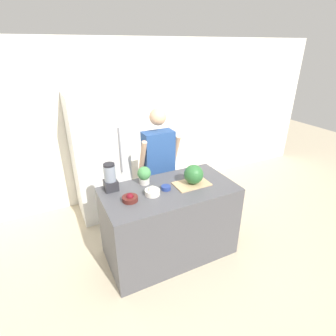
{
  "coord_description": "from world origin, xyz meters",
  "views": [
    {
      "loc": [
        -1.2,
        -1.97,
        2.48
      ],
      "look_at": [
        0.0,
        0.45,
        1.2
      ],
      "focal_mm": 28.0,
      "sensor_mm": 36.0,
      "label": 1
    }
  ],
  "objects_px": {
    "refrigerator": "(100,157)",
    "person": "(159,167)",
    "bowl_cream": "(152,191)",
    "watermelon": "(194,174)",
    "potted_plant": "(144,175)",
    "blender": "(110,178)",
    "bowl_small_blue": "(166,188)",
    "bowl_cherries": "(130,198)"
  },
  "relations": [
    {
      "from": "bowl_cherries",
      "to": "refrigerator",
      "type": "bearing_deg",
      "value": 90.48
    },
    {
      "from": "bowl_cherries",
      "to": "blender",
      "type": "bearing_deg",
      "value": 110.04
    },
    {
      "from": "watermelon",
      "to": "refrigerator",
      "type": "bearing_deg",
      "value": 120.94
    },
    {
      "from": "refrigerator",
      "to": "person",
      "type": "relative_size",
      "value": 1.09
    },
    {
      "from": "bowl_cherries",
      "to": "bowl_small_blue",
      "type": "relative_size",
      "value": 1.55
    },
    {
      "from": "refrigerator",
      "to": "person",
      "type": "xyz_separation_m",
      "value": [
        0.7,
        -0.63,
        -0.06
      ]
    },
    {
      "from": "bowl_cherries",
      "to": "blender",
      "type": "xyz_separation_m",
      "value": [
        -0.12,
        0.32,
        0.12
      ]
    },
    {
      "from": "person",
      "to": "bowl_small_blue",
      "type": "distance_m",
      "value": 0.76
    },
    {
      "from": "person",
      "to": "bowl_cream",
      "type": "distance_m",
      "value": 0.86
    },
    {
      "from": "person",
      "to": "bowl_small_blue",
      "type": "bearing_deg",
      "value": -107.92
    },
    {
      "from": "blender",
      "to": "potted_plant",
      "type": "relative_size",
      "value": 1.5
    },
    {
      "from": "bowl_small_blue",
      "to": "person",
      "type": "bearing_deg",
      "value": 72.08
    },
    {
      "from": "watermelon",
      "to": "bowl_cherries",
      "type": "xyz_separation_m",
      "value": [
        -0.81,
        -0.02,
        -0.1
      ]
    },
    {
      "from": "watermelon",
      "to": "bowl_small_blue",
      "type": "height_order",
      "value": "watermelon"
    },
    {
      "from": "bowl_small_blue",
      "to": "blender",
      "type": "height_order",
      "value": "blender"
    },
    {
      "from": "refrigerator",
      "to": "blender",
      "type": "xyz_separation_m",
      "value": [
        -0.11,
        -1.06,
        0.16
      ]
    },
    {
      "from": "refrigerator",
      "to": "watermelon",
      "type": "height_order",
      "value": "refrigerator"
    },
    {
      "from": "person",
      "to": "potted_plant",
      "type": "distance_m",
      "value": 0.64
    },
    {
      "from": "refrigerator",
      "to": "person",
      "type": "height_order",
      "value": "refrigerator"
    },
    {
      "from": "bowl_cream",
      "to": "refrigerator",
      "type": "bearing_deg",
      "value": 101.47
    },
    {
      "from": "bowl_cream",
      "to": "bowl_small_blue",
      "type": "bearing_deg",
      "value": 10.26
    },
    {
      "from": "watermelon",
      "to": "bowl_cream",
      "type": "relative_size",
      "value": 1.36
    },
    {
      "from": "blender",
      "to": "bowl_cherries",
      "type": "bearing_deg",
      "value": -69.96
    },
    {
      "from": "person",
      "to": "watermelon",
      "type": "xyz_separation_m",
      "value": [
        0.12,
        -0.74,
        0.19
      ]
    },
    {
      "from": "bowl_cherries",
      "to": "bowl_small_blue",
      "type": "bearing_deg",
      "value": 5.64
    },
    {
      "from": "refrigerator",
      "to": "bowl_cream",
      "type": "relative_size",
      "value": 11.02
    },
    {
      "from": "bowl_cream",
      "to": "potted_plant",
      "type": "bearing_deg",
      "value": 86.58
    },
    {
      "from": "refrigerator",
      "to": "bowl_small_blue",
      "type": "distance_m",
      "value": 1.42
    },
    {
      "from": "bowl_small_blue",
      "to": "blender",
      "type": "bearing_deg",
      "value": 154.0
    },
    {
      "from": "watermelon",
      "to": "bowl_small_blue",
      "type": "relative_size",
      "value": 2.1
    },
    {
      "from": "person",
      "to": "blender",
      "type": "height_order",
      "value": "person"
    },
    {
      "from": "watermelon",
      "to": "bowl_cream",
      "type": "xyz_separation_m",
      "value": [
        -0.54,
        -0.01,
        -0.09
      ]
    },
    {
      "from": "watermelon",
      "to": "blender",
      "type": "distance_m",
      "value": 0.97
    },
    {
      "from": "bowl_cream",
      "to": "potted_plant",
      "type": "relative_size",
      "value": 0.78
    },
    {
      "from": "bowl_small_blue",
      "to": "blender",
      "type": "relative_size",
      "value": 0.34
    },
    {
      "from": "refrigerator",
      "to": "watermelon",
      "type": "distance_m",
      "value": 1.6
    },
    {
      "from": "watermelon",
      "to": "bowl_small_blue",
      "type": "distance_m",
      "value": 0.37
    },
    {
      "from": "bowl_cream",
      "to": "potted_plant",
      "type": "xyz_separation_m",
      "value": [
        0.02,
        0.28,
        0.08
      ]
    },
    {
      "from": "refrigerator",
      "to": "potted_plant",
      "type": "xyz_separation_m",
      "value": [
        0.3,
        -1.09,
        0.12
      ]
    },
    {
      "from": "person",
      "to": "potted_plant",
      "type": "bearing_deg",
      "value": -130.58
    },
    {
      "from": "person",
      "to": "watermelon",
      "type": "distance_m",
      "value": 0.78
    },
    {
      "from": "blender",
      "to": "bowl_cream",
      "type": "bearing_deg",
      "value": -39.03
    }
  ]
}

